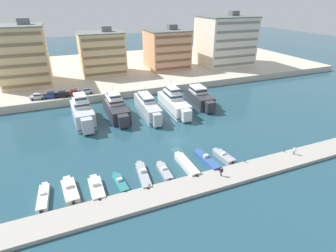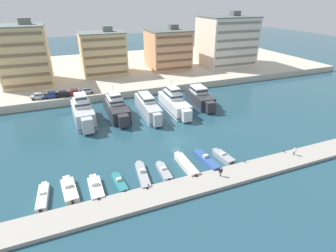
% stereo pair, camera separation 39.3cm
% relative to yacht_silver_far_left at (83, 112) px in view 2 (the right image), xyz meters
% --- Properties ---
extents(ground_plane, '(400.00, 400.00, 0.00)m').
position_rel_yacht_silver_far_left_xyz_m(ground_plane, '(18.47, -18.33, -2.72)').
color(ground_plane, '#234C5B').
extents(quay_promenade, '(180.00, 70.00, 2.25)m').
position_rel_yacht_silver_far_left_xyz_m(quay_promenade, '(18.47, 48.79, -1.59)').
color(quay_promenade, beige).
rests_on(quay_promenade, ground).
extents(pier_dock, '(120.00, 5.03, 0.66)m').
position_rel_yacht_silver_far_left_xyz_m(pier_dock, '(18.47, -34.39, -2.39)').
color(pier_dock, '#A8A399').
rests_on(pier_dock, ground).
extents(yacht_silver_far_left, '(5.20, 16.26, 9.05)m').
position_rel_yacht_silver_far_left_xyz_m(yacht_silver_far_left, '(0.00, 0.00, 0.00)').
color(yacht_silver_far_left, silver).
rests_on(yacht_silver_far_left, ground).
extents(yacht_charcoal_left, '(5.02, 17.69, 7.99)m').
position_rel_yacht_silver_far_left_xyz_m(yacht_charcoal_left, '(8.81, 1.07, -0.43)').
color(yacht_charcoal_left, '#333338').
rests_on(yacht_charcoal_left, ground).
extents(yacht_silver_mid_left, '(4.23, 18.51, 7.17)m').
position_rel_yacht_silver_far_left_xyz_m(yacht_silver_mid_left, '(17.09, -1.51, -0.48)').
color(yacht_silver_mid_left, silver).
rests_on(yacht_silver_mid_left, ground).
extents(yacht_white_center_left, '(4.78, 18.36, 8.47)m').
position_rel_yacht_silver_far_left_xyz_m(yacht_white_center_left, '(25.12, -1.32, -0.29)').
color(yacht_white_center_left, white).
rests_on(yacht_white_center_left, ground).
extents(yacht_charcoal_center, '(5.46, 15.79, 7.13)m').
position_rel_yacht_silver_far_left_xyz_m(yacht_charcoal_center, '(34.06, -0.09, -0.55)').
color(yacht_charcoal_center, '#333338').
rests_on(yacht_charcoal_center, ground).
extents(motorboat_white_far_left, '(1.97, 7.26, 1.28)m').
position_rel_yacht_silver_far_left_xyz_m(motorboat_white_far_left, '(-9.29, -28.03, -2.24)').
color(motorboat_white_far_left, white).
rests_on(motorboat_white_far_left, ground).
extents(motorboat_cream_left, '(2.75, 7.45, 1.47)m').
position_rel_yacht_silver_far_left_xyz_m(motorboat_cream_left, '(-5.20, -27.80, -2.22)').
color(motorboat_cream_left, beige).
rests_on(motorboat_cream_left, ground).
extents(motorboat_white_mid_left, '(2.20, 7.03, 1.48)m').
position_rel_yacht_silver_far_left_xyz_m(motorboat_white_mid_left, '(-1.03, -28.91, -2.23)').
color(motorboat_white_mid_left, white).
rests_on(motorboat_white_mid_left, ground).
extents(motorboat_teal_center_left, '(2.10, 6.15, 1.18)m').
position_rel_yacht_silver_far_left_xyz_m(motorboat_teal_center_left, '(3.02, -28.92, -2.33)').
color(motorboat_teal_center_left, teal).
rests_on(motorboat_teal_center_left, ground).
extents(motorboat_grey_center, '(2.43, 8.60, 1.45)m').
position_rel_yacht_silver_far_left_xyz_m(motorboat_grey_center, '(7.38, -28.43, -2.26)').
color(motorboat_grey_center, '#9EA3A8').
rests_on(motorboat_grey_center, ground).
extents(motorboat_grey_center_right, '(1.75, 6.32, 1.11)m').
position_rel_yacht_silver_far_left_xyz_m(motorboat_grey_center_right, '(11.42, -28.68, -2.34)').
color(motorboat_grey_center_right, '#9EA3A8').
rests_on(motorboat_grey_center_right, ground).
extents(motorboat_cream_mid_right, '(1.91, 8.59, 1.09)m').
position_rel_yacht_silver_far_left_xyz_m(motorboat_cream_mid_right, '(16.03, -28.50, -2.17)').
color(motorboat_cream_mid_right, beige).
rests_on(motorboat_cream_mid_right, ground).
extents(motorboat_blue_right, '(2.22, 8.16, 1.55)m').
position_rel_yacht_silver_far_left_xyz_m(motorboat_blue_right, '(20.48, -28.54, -2.20)').
color(motorboat_blue_right, '#33569E').
rests_on(motorboat_blue_right, ground).
extents(motorboat_grey_far_right, '(2.43, 6.01, 1.37)m').
position_rel_yacht_silver_far_left_xyz_m(motorboat_grey_far_right, '(24.27, -28.75, -2.20)').
color(motorboat_grey_far_right, '#9EA3A8').
rests_on(motorboat_grey_far_right, ground).
extents(car_silver_far_left, '(4.18, 2.09, 1.80)m').
position_rel_yacht_silver_far_left_xyz_m(car_silver_far_left, '(-11.16, 16.67, 0.51)').
color(car_silver_far_left, '#B7BCC1').
rests_on(car_silver_far_left, quay_promenade).
extents(car_blue_left, '(4.13, 1.98, 1.80)m').
position_rel_yacht_silver_far_left_xyz_m(car_blue_left, '(-7.43, 16.42, 0.51)').
color(car_blue_left, '#28428E').
rests_on(car_blue_left, quay_promenade).
extents(car_black_mid_left, '(4.21, 2.14, 1.80)m').
position_rel_yacht_silver_far_left_xyz_m(car_black_mid_left, '(-4.33, 15.97, 0.51)').
color(car_black_mid_left, black).
rests_on(car_black_mid_left, quay_promenade).
extents(car_red_center_left, '(4.13, 1.99, 1.80)m').
position_rel_yacht_silver_far_left_xyz_m(car_red_center_left, '(-0.93, 16.35, 0.51)').
color(car_red_center_left, red).
rests_on(car_red_center_left, quay_promenade).
extents(car_silver_center, '(4.12, 1.96, 1.80)m').
position_rel_yacht_silver_far_left_xyz_m(car_silver_center, '(2.89, 16.44, 0.51)').
color(car_silver_center, '#B7BCC1').
rests_on(car_silver_center, quay_promenade).
extents(apartment_block_far_left, '(15.61, 15.75, 21.44)m').
position_rel_yacht_silver_far_left_xyz_m(apartment_block_far_left, '(-14.31, 34.95, 9.31)').
color(apartment_block_far_left, '#E0BC84').
rests_on(apartment_block_far_left, quay_promenade).
extents(apartment_block_left, '(16.77, 13.20, 17.73)m').
position_rel_yacht_silver_far_left_xyz_m(apartment_block_left, '(12.30, 39.30, 7.47)').
color(apartment_block_left, '#E0BC84').
rests_on(apartment_block_left, quay_promenade).
extents(apartment_block_mid_left, '(16.44, 15.73, 17.50)m').
position_rel_yacht_silver_far_left_xyz_m(apartment_block_mid_left, '(39.02, 38.54, 7.34)').
color(apartment_block_mid_left, tan).
rests_on(apartment_block_mid_left, quay_promenade).
extents(apartment_block_center_left, '(22.36, 18.01, 22.25)m').
position_rel_yacht_silver_far_left_xyz_m(apartment_block_center_left, '(65.49, 35.59, 9.69)').
color(apartment_block_center_left, silver).
rests_on(apartment_block_center_left, quay_promenade).
extents(pedestrian_near_edge, '(0.34, 0.64, 1.69)m').
position_rel_yacht_silver_far_left_xyz_m(pedestrian_near_edge, '(37.85, -33.60, -1.06)').
color(pedestrian_near_edge, '#4C515B').
rests_on(pedestrian_near_edge, pier_dock).
extents(pedestrian_mid_deck, '(0.63, 0.34, 1.69)m').
position_rel_yacht_silver_far_left_xyz_m(pedestrian_mid_deck, '(20.19, -34.14, -1.06)').
color(pedestrian_mid_deck, '#4C515B').
rests_on(pedestrian_mid_deck, pier_dock).
extents(bollard_west, '(0.20, 0.20, 0.61)m').
position_rel_yacht_silver_far_left_xyz_m(bollard_west, '(7.29, -32.13, -1.73)').
color(bollard_west, '#2D2D33').
rests_on(bollard_west, pier_dock).
extents(bollard_west_mid, '(0.20, 0.20, 0.61)m').
position_rel_yacht_silver_far_left_xyz_m(bollard_west_mid, '(17.10, -32.13, -1.73)').
color(bollard_west_mid, '#2D2D33').
rests_on(bollard_west_mid, pier_dock).
extents(bollard_east_mid, '(0.20, 0.20, 0.61)m').
position_rel_yacht_silver_far_left_xyz_m(bollard_east_mid, '(26.91, -32.13, -1.73)').
color(bollard_east_mid, '#2D2D33').
rests_on(bollard_east_mid, pier_dock).
extents(bollard_east, '(0.20, 0.20, 0.61)m').
position_rel_yacht_silver_far_left_xyz_m(bollard_east, '(36.72, -32.13, -1.73)').
color(bollard_east, '#2D2D33').
rests_on(bollard_east, pier_dock).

